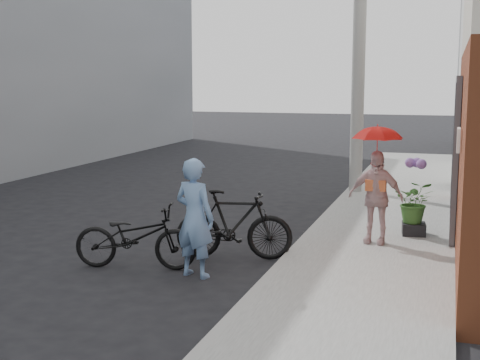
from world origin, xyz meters
The scene contains 11 objects.
ground centered at (0.00, 0.00, 0.00)m, with size 80.00×80.00×0.00m, color black.
sidewalk centered at (2.10, 2.00, 0.06)m, with size 2.20×24.00×0.12m, color gray.
curb centered at (0.94, 2.00, 0.06)m, with size 0.12×24.00×0.12m, color #9E9E99.
utility_pole centered at (1.10, 6.00, 3.50)m, with size 0.28×0.28×7.00m, color #9E9E99.
officer centered at (-0.08, -0.70, 0.79)m, with size 0.58×0.38×1.58m, color #6C91C1.
bike_left centered at (-0.99, -0.61, 0.45)m, with size 0.59×1.70×0.89m, color black.
bike_right centered at (0.14, 0.27, 0.51)m, with size 0.48×1.69×1.01m, color black.
kimono_woman centered at (2.03, 1.37, 0.82)m, with size 0.82×0.34×1.41m, color beige.
parasol centered at (2.03, 1.37, 1.85)m, with size 0.73×0.73×0.64m, color red.
planter centered at (2.57, 2.09, 0.21)m, with size 0.36×0.36×0.19m, color black.
potted_plant centered at (2.57, 2.09, 0.65)m, with size 0.62×0.53×0.68m, color #376729.
Camera 1 is at (3.07, -8.67, 2.60)m, focal length 50.00 mm.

